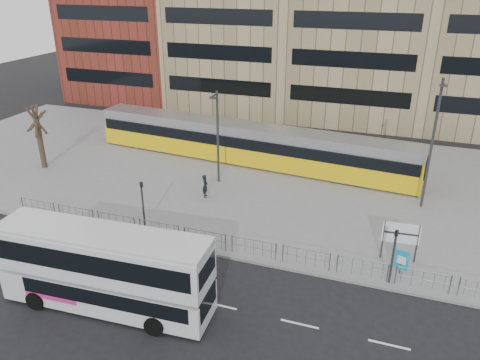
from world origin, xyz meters
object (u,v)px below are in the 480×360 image
(double_decker_bus, at_px, (105,267))
(ad_panel, at_px, (401,260))
(lamp_post_west, at_px, (217,134))
(pedestrian, at_px, (205,186))
(lamp_post_east, at_px, (433,140))
(bare_tree, at_px, (33,103))
(station_sign, at_px, (401,235))
(traffic_light_west, at_px, (142,199))
(traffic_light_east, at_px, (394,250))
(tram, at_px, (248,144))

(double_decker_bus, relative_size, ad_panel, 7.38)
(lamp_post_west, bearing_deg, pedestrian, -87.94)
(lamp_post_east, distance_m, bare_tree, 29.65)
(station_sign, height_order, lamp_post_east, lamp_post_east)
(station_sign, relative_size, lamp_post_west, 0.33)
(traffic_light_west, xyz_separation_m, bare_tree, (-12.93, 6.04, 3.47))
(double_decker_bus, height_order, bare_tree, bare_tree)
(ad_panel, distance_m, traffic_light_east, 1.60)
(lamp_post_west, bearing_deg, ad_panel, -30.27)
(ad_panel, bearing_deg, traffic_light_west, -159.64)
(pedestrian, height_order, traffic_light_east, traffic_light_east)
(tram, bearing_deg, ad_panel, -39.29)
(tram, relative_size, pedestrian, 16.61)
(pedestrian, height_order, lamp_post_east, lamp_post_east)
(pedestrian, height_order, bare_tree, bare_tree)
(double_decker_bus, distance_m, pedestrian, 12.59)
(bare_tree, bearing_deg, traffic_light_east, -14.00)
(tram, height_order, bare_tree, bare_tree)
(double_decker_bus, height_order, traffic_light_west, double_decker_bus)
(tram, xyz_separation_m, lamp_post_west, (-0.88, -4.62, 2.24))
(ad_panel, distance_m, bare_tree, 29.38)
(double_decker_bus, xyz_separation_m, station_sign, (13.10, 8.63, -0.48))
(bare_tree, bearing_deg, double_decker_bus, -41.24)
(ad_panel, relative_size, lamp_post_east, 0.16)
(double_decker_bus, bearing_deg, lamp_post_west, 88.50)
(station_sign, relative_size, traffic_light_west, 0.75)
(ad_panel, xyz_separation_m, lamp_post_west, (-13.66, 7.97, 3.07))
(double_decker_bus, height_order, tram, double_decker_bus)
(station_sign, height_order, bare_tree, bare_tree)
(tram, bearing_deg, lamp_post_west, -95.50)
(station_sign, xyz_separation_m, traffic_light_west, (-15.28, -1.41, 0.37))
(tram, distance_m, station_sign, 16.90)
(ad_panel, relative_size, pedestrian, 0.84)
(station_sign, xyz_separation_m, ad_panel, (0.18, -1.33, -0.78))
(ad_panel, bearing_deg, double_decker_bus, -131.17)
(double_decker_bus, distance_m, ad_panel, 15.21)
(ad_panel, relative_size, traffic_light_west, 0.46)
(lamp_post_east, bearing_deg, traffic_light_east, -99.34)
(double_decker_bus, relative_size, traffic_light_east, 3.37)
(ad_panel, bearing_deg, bare_tree, -171.80)
(station_sign, bearing_deg, lamp_post_west, 149.05)
(traffic_light_east, xyz_separation_m, bare_tree, (-27.91, 6.96, 3.47))
(tram, bearing_deg, traffic_light_east, -42.59)
(pedestrian, relative_size, lamp_post_east, 0.19)
(bare_tree, bearing_deg, pedestrian, -2.81)
(station_sign, bearing_deg, lamp_post_east, 75.35)
(bare_tree, bearing_deg, station_sign, -9.31)
(lamp_post_west, relative_size, lamp_post_east, 0.80)
(ad_panel, relative_size, lamp_post_west, 0.20)
(lamp_post_west, bearing_deg, station_sign, -26.23)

